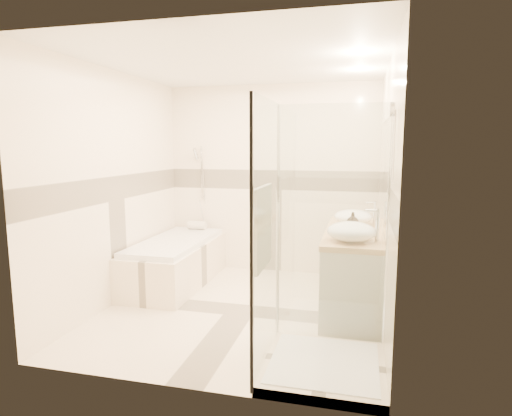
% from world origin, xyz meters
% --- Properties ---
extents(room, '(2.82, 3.02, 2.52)m').
position_xyz_m(room, '(0.06, 0.01, 1.26)').
color(room, '#F9E3C6').
rests_on(room, ground).
extents(bathtub, '(0.75, 1.70, 0.56)m').
position_xyz_m(bathtub, '(-1.02, 0.65, 0.31)').
color(bathtub, '#FEE9CB').
rests_on(bathtub, ground).
extents(vanity, '(0.58, 1.62, 0.85)m').
position_xyz_m(vanity, '(1.12, 0.30, 0.43)').
color(vanity, white).
rests_on(vanity, ground).
extents(shower_enclosure, '(0.96, 0.93, 2.04)m').
position_xyz_m(shower_enclosure, '(0.83, -0.97, 0.51)').
color(shower_enclosure, '#FEE9CB').
rests_on(shower_enclosure, ground).
extents(vessel_sink_near, '(0.41, 0.41, 0.16)m').
position_xyz_m(vessel_sink_near, '(1.10, 0.63, 0.93)').
color(vessel_sink_near, white).
rests_on(vessel_sink_near, vanity).
extents(vessel_sink_far, '(0.44, 0.44, 0.18)m').
position_xyz_m(vessel_sink_far, '(1.10, -0.23, 0.94)').
color(vessel_sink_far, white).
rests_on(vessel_sink_far, vanity).
extents(faucet_near, '(0.11, 0.03, 0.26)m').
position_xyz_m(faucet_near, '(1.32, 0.63, 1.00)').
color(faucet_near, silver).
rests_on(faucet_near, vanity).
extents(faucet_far, '(0.13, 0.03, 0.31)m').
position_xyz_m(faucet_far, '(1.32, -0.23, 1.03)').
color(faucet_far, silver).
rests_on(faucet_far, vanity).
extents(amenity_bottle_a, '(0.09, 0.09, 0.15)m').
position_xyz_m(amenity_bottle_a, '(1.10, 0.17, 0.93)').
color(amenity_bottle_a, black).
rests_on(amenity_bottle_a, vanity).
extents(amenity_bottle_b, '(0.17, 0.17, 0.16)m').
position_xyz_m(amenity_bottle_b, '(1.10, 0.44, 0.93)').
color(amenity_bottle_b, black).
rests_on(amenity_bottle_b, vanity).
extents(folded_towels, '(0.16, 0.25, 0.08)m').
position_xyz_m(folded_towels, '(1.10, 0.98, 0.89)').
color(folded_towels, white).
rests_on(folded_towels, vanity).
extents(rolled_towel, '(0.25, 0.11, 0.11)m').
position_xyz_m(rolled_towel, '(-1.00, 1.33, 0.62)').
color(rolled_towel, white).
rests_on(rolled_towel, bathtub).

